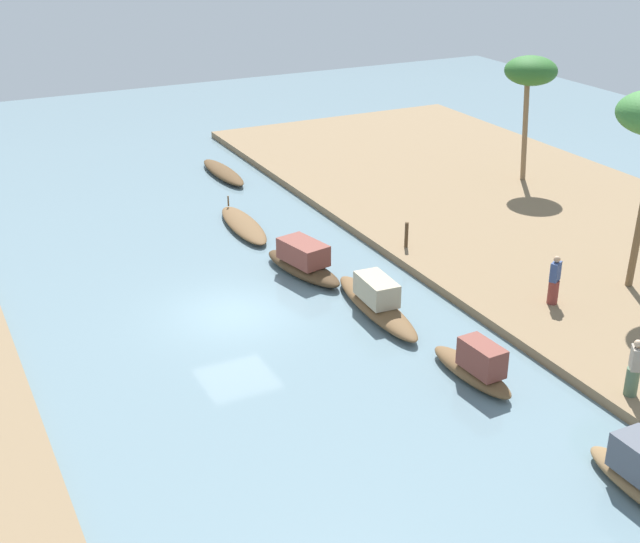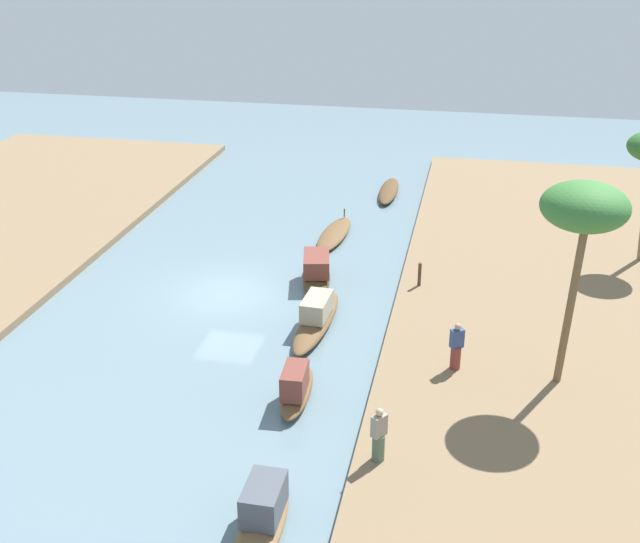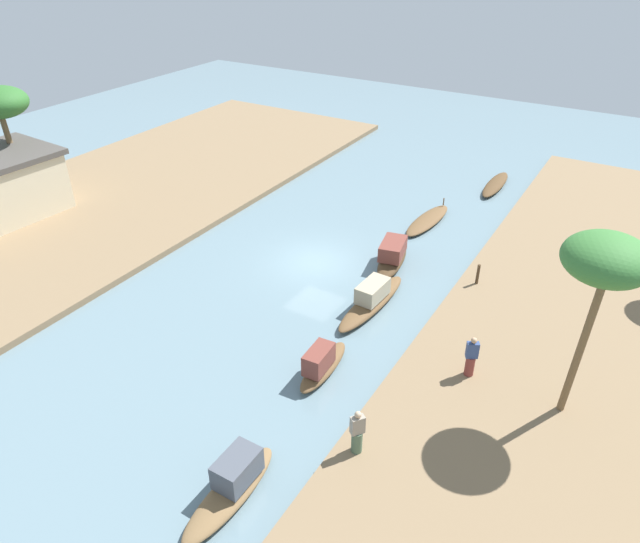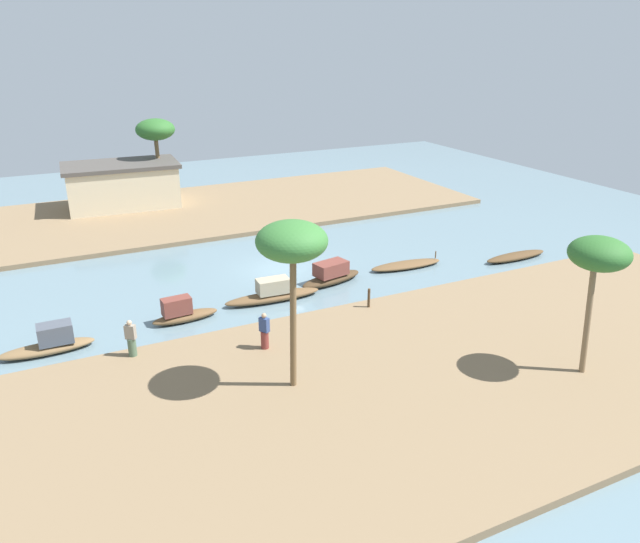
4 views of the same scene
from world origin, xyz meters
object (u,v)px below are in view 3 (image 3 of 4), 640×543
Objects in this scene: sampan_upstream_small at (428,220)px; palm_tree_left_near at (606,262)px; person_on_near_bank at (471,358)px; sampan_near_left_bank at (372,299)px; sampan_midstream at (233,484)px; person_by_mooring at (357,434)px; sampan_with_tall_canopy at (495,184)px; mooring_post at (478,274)px; sampan_open_hull at (322,364)px; sampan_foreground at (392,255)px.

sampan_upstream_small is 16.44m from palm_tree_left_near.
sampan_near_left_bank is at bearing 125.27° from person_on_near_bank.
person_on_near_bank is (-2.49, -5.29, 0.65)m from sampan_near_left_bank.
person_on_near_bank is 6.20m from palm_tree_left_near.
sampan_near_left_bank reaches higher than sampan_upstream_small.
sampan_midstream is at bearing 137.43° from palm_tree_left_near.
palm_tree_left_near is at bearing 171.36° from person_by_mooring.
sampan_midstream is 27.35m from sampan_with_tall_canopy.
palm_tree_left_near is at bearing -42.84° from sampan_midstream.
mooring_post is 0.15× the size of palm_tree_left_near.
sampan_with_tall_canopy is (27.35, 0.18, -0.27)m from sampan_midstream.
mooring_post is 9.89m from palm_tree_left_near.
mooring_post is (-5.32, -4.58, 0.63)m from sampan_upstream_small.
sampan_open_hull is 21.27m from sampan_with_tall_canopy.
sampan_upstream_small is 0.90× the size of sampan_near_left_bank.
sampan_upstream_small is 1.43× the size of sampan_open_hull.
mooring_post is (-0.06, -4.35, 0.31)m from sampan_foreground.
palm_tree_left_near is (-18.86, -7.98, 6.05)m from sampan_with_tall_canopy.
person_by_mooring is at bearing -38.52° from sampan_midstream.
sampan_midstream is 15.08m from sampan_foreground.
sampan_with_tall_canopy is 19.34m from person_on_near_bank.
mooring_post is at bearing -39.37° from sampan_near_left_bank.
person_by_mooring reaches higher than sampan_midstream.
sampan_near_left_bank is at bearing -179.77° from sampan_foreground.
sampan_foreground is 0.89× the size of sampan_with_tall_canopy.
person_by_mooring is 1.68× the size of mooring_post.
sampan_foreground is 0.62× the size of palm_tree_left_near.
sampan_near_left_bank is (-9.18, -1.05, 0.25)m from sampan_upstream_small.
sampan_midstream is 2.41× the size of person_by_mooring.
palm_tree_left_near is (5.32, -5.30, 5.18)m from person_by_mooring.
person_by_mooring reaches higher than sampan_with_tall_canopy.
mooring_post reaches higher than sampan_open_hull.
palm_tree_left_near reaches higher than sampan_foreground.
sampan_open_hull reaches higher than sampan_near_left_bank.
mooring_post is (14.92, -2.61, 0.35)m from sampan_midstream.
sampan_open_hull reaches higher than sampan_foreground.
sampan_open_hull is at bearing 106.11° from palm_tree_left_near.
sampan_foreground is 4.15× the size of mooring_post.
sampan_midstream reaches higher than sampan_foreground.
person_on_near_bank is (-18.77, -4.55, 0.87)m from sampan_with_tall_canopy.
sampan_midstream is 0.77× the size of sampan_near_left_bank.
mooring_post is (3.85, -3.52, 0.39)m from sampan_near_left_bank.
sampan_foreground is 0.78× the size of sampan_near_left_bank.
person_on_near_bank is at bearing -167.20° from sampan_with_tall_canopy.
person_by_mooring is at bearing -136.91° from sampan_open_hull.
sampan_midstream reaches higher than sampan_near_left_bank.
sampan_foreground is (8.89, 1.20, 0.03)m from sampan_open_hull.
palm_tree_left_near is at bearing -136.50° from sampan_upstream_small.
sampan_with_tall_canopy is at bearing 22.93° from palm_tree_left_near.
sampan_midstream is at bearing -170.67° from sampan_upstream_small.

